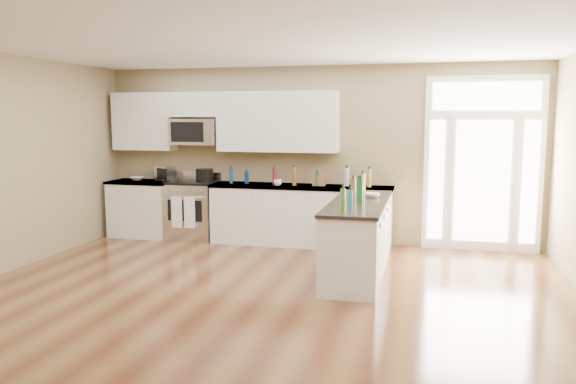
{
  "coord_description": "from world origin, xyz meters",
  "views": [
    {
      "loc": [
        1.73,
        -4.79,
        1.99
      ],
      "look_at": [
        0.06,
        2.0,
        1.06
      ],
      "focal_mm": 35.0,
      "sensor_mm": 36.0,
      "label": 1
    }
  ],
  "objects_px": {
    "peninsula_cabinet": "(358,240)",
    "toaster_oven": "(165,173)",
    "stockpot": "(205,175)",
    "kitchen_range": "(193,210)"
  },
  "relations": [
    {
      "from": "peninsula_cabinet",
      "to": "stockpot",
      "type": "bearing_deg",
      "value": 150.75
    },
    {
      "from": "kitchen_range",
      "to": "toaster_oven",
      "type": "relative_size",
      "value": 3.75
    },
    {
      "from": "peninsula_cabinet",
      "to": "stockpot",
      "type": "distance_m",
      "value": 3.17
    },
    {
      "from": "toaster_oven",
      "to": "peninsula_cabinet",
      "type": "bearing_deg",
      "value": -2.5
    },
    {
      "from": "kitchen_range",
      "to": "stockpot",
      "type": "bearing_deg",
      "value": 20.96
    },
    {
      "from": "kitchen_range",
      "to": "toaster_oven",
      "type": "height_order",
      "value": "toaster_oven"
    },
    {
      "from": "kitchen_range",
      "to": "toaster_oven",
      "type": "bearing_deg",
      "value": 167.2
    },
    {
      "from": "kitchen_range",
      "to": "stockpot",
      "type": "height_order",
      "value": "stockpot"
    },
    {
      "from": "stockpot",
      "to": "kitchen_range",
      "type": "bearing_deg",
      "value": -159.04
    },
    {
      "from": "peninsula_cabinet",
      "to": "toaster_oven",
      "type": "xyz_separation_m",
      "value": [
        -3.45,
        1.57,
        0.63
      ]
    }
  ]
}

